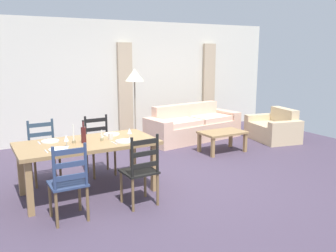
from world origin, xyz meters
TOP-DOWN VIEW (x-y plane):
  - ground_plane at (0.00, 0.00)m, footprint 9.60×9.60m
  - wall_far at (0.00, 3.30)m, footprint 9.60×0.16m
  - curtain_panel_left at (0.64, 3.16)m, footprint 0.35×0.08m
  - curtain_panel_right at (3.04, 3.16)m, footprint 0.35×0.08m
  - dining_table at (-1.23, 0.05)m, footprint 1.90×0.96m
  - dining_chair_near_left at (-1.69, -0.70)m, footprint 0.42×0.40m
  - dining_chair_near_right at (-0.77, -0.71)m, footprint 0.44×0.42m
  - dining_chair_far_left at (-1.69, 0.82)m, footprint 0.43×0.41m
  - dining_chair_far_right at (-0.82, 0.79)m, footprint 0.43×0.41m
  - dinner_plate_near_left at (-1.68, -0.20)m, footprint 0.24×0.24m
  - fork_near_left at (-1.83, -0.20)m, footprint 0.02×0.17m
  - dinner_plate_near_right at (-0.78, -0.20)m, footprint 0.24×0.24m
  - fork_near_right at (-0.93, -0.20)m, footprint 0.03×0.17m
  - dinner_plate_far_left at (-1.68, 0.30)m, footprint 0.24×0.24m
  - fork_far_left at (-1.83, 0.30)m, footprint 0.02×0.17m
  - dinner_plate_far_right at (-0.78, 0.30)m, footprint 0.24×0.24m
  - fork_far_right at (-0.93, 0.30)m, footprint 0.02×0.17m
  - wine_bottle at (-1.29, 0.02)m, footprint 0.07×0.07m
  - wine_glass_near_left at (-1.55, -0.08)m, footprint 0.06×0.06m
  - wine_glass_near_right at (-0.64, -0.07)m, footprint 0.06×0.06m
  - coffee_cup_primary at (-0.89, 0.03)m, footprint 0.07×0.07m
  - candle_tall at (-1.41, 0.07)m, footprint 0.05×0.05m
  - candle_short at (-1.03, 0.01)m, footprint 0.05×0.05m
  - couch at (1.83, 2.09)m, footprint 2.37×1.09m
  - coffee_table at (1.77, 0.87)m, footprint 0.90×0.56m
  - armchair_upholstered at (3.45, 1.11)m, footprint 1.01×1.29m
  - standing_lamp at (0.49, 2.27)m, footprint 0.40×0.40m

SIDE VIEW (x-z plane):
  - ground_plane at x=0.00m, z-range -0.02..0.00m
  - armchair_upholstered at x=3.45m, z-range -0.11..0.61m
  - couch at x=1.83m, z-range -0.11..0.69m
  - coffee_table at x=1.77m, z-range 0.15..0.57m
  - dining_chair_near_left at x=-1.69m, z-range 0.00..0.96m
  - dining_chair_near_right at x=-0.77m, z-range 0.00..0.96m
  - dining_chair_far_left at x=-1.69m, z-range 0.00..0.96m
  - dining_chair_far_right at x=-0.82m, z-range 0.00..0.96m
  - dining_table at x=-1.23m, z-range 0.29..1.04m
  - fork_near_left at x=-1.83m, z-range 0.75..0.76m
  - fork_near_right at x=-0.93m, z-range 0.75..0.76m
  - fork_far_left at x=-1.83m, z-range 0.75..0.76m
  - fork_far_right at x=-0.93m, z-range 0.75..0.76m
  - dinner_plate_near_left at x=-1.68m, z-range 0.75..0.77m
  - dinner_plate_near_right at x=-0.78m, z-range 0.75..0.77m
  - dinner_plate_far_left at x=-1.68m, z-range 0.75..0.77m
  - dinner_plate_far_right at x=-0.78m, z-range 0.75..0.77m
  - candle_short at x=-1.03m, z-range 0.71..0.87m
  - coffee_cup_primary at x=-0.89m, z-range 0.75..0.84m
  - candle_tall at x=-1.41m, z-range 0.69..0.96m
  - wine_glass_near_left at x=-1.55m, z-range 0.78..0.94m
  - wine_glass_near_right at x=-0.64m, z-range 0.78..0.94m
  - wine_bottle at x=-1.29m, z-range 0.71..1.03m
  - curtain_panel_left at x=0.64m, z-range 0.00..2.20m
  - curtain_panel_right at x=3.04m, z-range 0.00..2.20m
  - wall_far at x=0.00m, z-range 0.00..2.70m
  - standing_lamp at x=0.49m, z-range 0.59..2.23m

